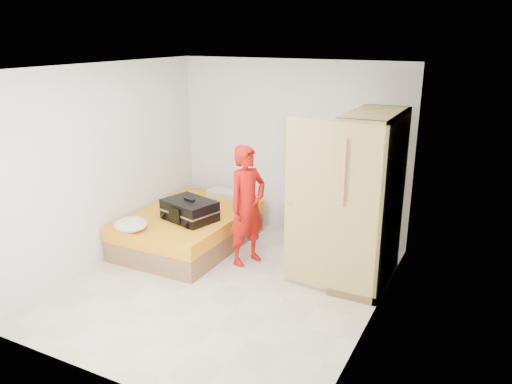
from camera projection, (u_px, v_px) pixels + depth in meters
The scene contains 7 objects.
room at pixel (223, 183), 5.75m from camera, with size 4.00×4.02×2.60m.
bed at pixel (190, 229), 7.20m from camera, with size 1.42×2.02×0.50m.
wardrobe at pixel (365, 204), 5.95m from camera, with size 1.17×1.20×2.10m.
person at pixel (247, 206), 6.50m from camera, with size 0.58×0.38×1.60m, color #B60F0B.
suitcase at pixel (189, 210), 6.81m from camera, with size 0.82×0.69×0.31m.
round_cushion at pixel (131, 224), 6.46m from camera, with size 0.43×0.43×0.17m, color beige.
pillow at pixel (227, 194), 7.77m from camera, with size 0.59×0.30×0.11m, color beige.
Camera 1 is at (2.83, -4.73, 2.96)m, focal length 35.00 mm.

